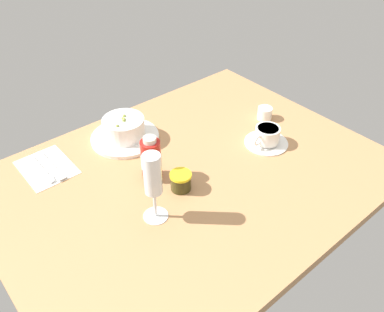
% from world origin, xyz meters
% --- Properties ---
extents(ground_plane, '(1.10, 0.84, 0.03)m').
position_xyz_m(ground_plane, '(0.00, 0.00, -0.01)').
color(ground_plane, '#B27F51').
extents(porridge_bowl, '(0.22, 0.22, 0.08)m').
position_xyz_m(porridge_bowl, '(0.05, -0.27, 0.04)').
color(porridge_bowl, white).
rests_on(porridge_bowl, ground_plane).
extents(cutlery_setting, '(0.14, 0.18, 0.01)m').
position_xyz_m(cutlery_setting, '(0.31, -0.29, 0.00)').
color(cutlery_setting, white).
rests_on(cutlery_setting, ground_plane).
extents(coffee_cup, '(0.14, 0.14, 0.06)m').
position_xyz_m(coffee_cup, '(-0.28, 0.04, 0.03)').
color(coffee_cup, white).
rests_on(coffee_cup, ground_plane).
extents(creamer_jug, '(0.05, 0.06, 0.05)m').
position_xyz_m(creamer_jug, '(-0.38, -0.06, 0.02)').
color(creamer_jug, white).
rests_on(creamer_jug, ground_plane).
extents(wine_glass, '(0.06, 0.06, 0.20)m').
position_xyz_m(wine_glass, '(0.18, 0.07, 0.13)').
color(wine_glass, white).
rests_on(wine_glass, ground_plane).
extents(jam_jar, '(0.06, 0.06, 0.05)m').
position_xyz_m(jam_jar, '(0.06, 0.03, 0.03)').
color(jam_jar, '#373214').
rests_on(jam_jar, ground_plane).
extents(sauce_bottle_red, '(0.06, 0.06, 0.14)m').
position_xyz_m(sauce_bottle_red, '(0.09, -0.06, 0.06)').
color(sauce_bottle_red, '#B21E19').
rests_on(sauce_bottle_red, ground_plane).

